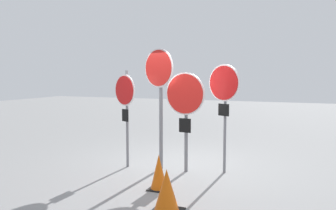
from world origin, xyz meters
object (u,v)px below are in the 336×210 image
(traffic_cone_0, at_px, (167,191))
(traffic_cone_1, at_px, (159,172))
(stop_sign_0, at_px, (125,99))
(stop_sign_1, at_px, (159,84))
(stop_sign_2, at_px, (185,102))
(stop_sign_3, at_px, (224,92))

(traffic_cone_0, bearing_deg, traffic_cone_1, 120.03)
(stop_sign_0, distance_m, stop_sign_1, 0.84)
(stop_sign_0, bearing_deg, stop_sign_1, 32.36)
(stop_sign_1, height_order, traffic_cone_1, stop_sign_1)
(stop_sign_2, bearing_deg, traffic_cone_1, -86.53)
(stop_sign_0, distance_m, traffic_cone_0, 2.85)
(stop_sign_3, height_order, traffic_cone_1, stop_sign_3)
(stop_sign_0, bearing_deg, stop_sign_3, 33.75)
(stop_sign_1, height_order, traffic_cone_0, stop_sign_1)
(stop_sign_2, bearing_deg, stop_sign_3, 25.00)
(stop_sign_1, bearing_deg, traffic_cone_0, -42.20)
(stop_sign_1, height_order, stop_sign_2, stop_sign_1)
(traffic_cone_1, bearing_deg, stop_sign_3, 58.87)
(stop_sign_1, distance_m, traffic_cone_0, 2.72)
(traffic_cone_0, relative_size, traffic_cone_1, 1.03)
(stop_sign_0, height_order, stop_sign_2, stop_sign_0)
(stop_sign_1, bearing_deg, stop_sign_2, 23.18)
(stop_sign_2, xyz_separation_m, stop_sign_3, (0.76, 0.23, 0.21))
(stop_sign_2, bearing_deg, stop_sign_0, -166.77)
(traffic_cone_0, xyz_separation_m, traffic_cone_1, (-0.50, 0.87, -0.01))
(stop_sign_0, bearing_deg, traffic_cone_0, -23.52)
(stop_sign_3, relative_size, traffic_cone_0, 3.45)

